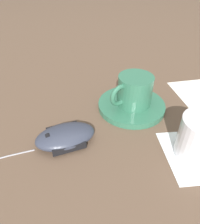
{
  "coord_description": "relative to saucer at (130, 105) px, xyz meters",
  "views": [
    {
      "loc": [
        -0.41,
        -0.0,
        0.31
      ],
      "look_at": [
        -0.06,
        0.08,
        0.03
      ],
      "focal_mm": 35.0,
      "sensor_mm": 36.0,
      "label": 1
    }
  ],
  "objects": [
    {
      "name": "ground_plane",
      "position": [
        -0.01,
        -0.02,
        -0.01
      ],
      "size": [
        3.0,
        3.0,
        0.0
      ],
      "primitive_type": "plane",
      "color": "brown"
    },
    {
      "name": "saucer",
      "position": [
        0.0,
        0.0,
        0.0
      ],
      "size": [
        0.16,
        0.16,
        0.01
      ],
      "primitive_type": "cylinder",
      "color": "#2D664C",
      "rests_on": "ground"
    },
    {
      "name": "coffee_cup",
      "position": [
        0.0,
        -0.0,
        0.04
      ],
      "size": [
        0.1,
        0.09,
        0.07
      ],
      "color": "#2D664C",
      "rests_on": "saucer"
    },
    {
      "name": "computer_mouse",
      "position": [
        -0.14,
        0.11,
        0.01
      ],
      "size": [
        0.12,
        0.13,
        0.03
      ],
      "color": "#2D3342",
      "rests_on": "ground"
    },
    {
      "name": "napkin_under_glass",
      "position": [
        -0.12,
        -0.14,
        -0.01
      ],
      "size": [
        0.16,
        0.16,
        0.0
      ],
      "primitive_type": "cube",
      "rotation": [
        0.0,
        0.0,
        0.33
      ],
      "color": "white",
      "rests_on": "ground"
    },
    {
      "name": "drinking_glass",
      "position": [
        -0.11,
        -0.13,
        0.03
      ],
      "size": [
        0.08,
        0.08,
        0.08
      ],
      "primitive_type": "cylinder",
      "color": "silver",
      "rests_on": "napkin_under_glass"
    }
  ]
}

